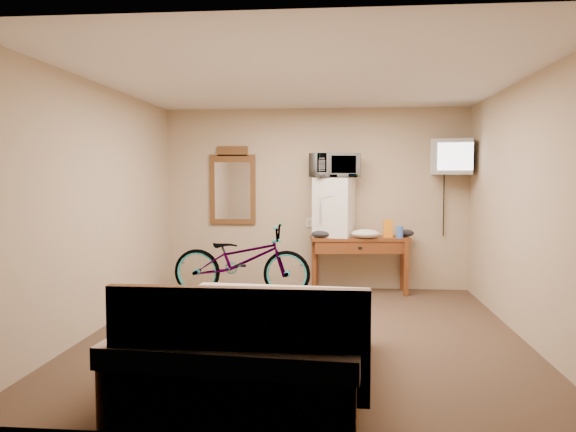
% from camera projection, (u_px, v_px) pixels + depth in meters
% --- Properties ---
extents(room, '(4.60, 4.64, 2.50)m').
position_uv_depth(room, '(305.00, 208.00, 5.53)').
color(room, '#402B20').
rests_on(room, ground).
extents(desk, '(1.35, 0.63, 0.75)m').
position_uv_depth(desk, '(359.00, 246.00, 7.51)').
color(desk, brown).
rests_on(desk, floor).
extents(mini_fridge, '(0.58, 0.57, 0.79)m').
position_uv_depth(mini_fridge, '(334.00, 207.00, 7.56)').
color(mini_fridge, white).
rests_on(mini_fridge, desk).
extents(microwave, '(0.70, 0.59, 0.33)m').
position_uv_depth(microwave, '(334.00, 165.00, 7.52)').
color(microwave, white).
rests_on(microwave, mini_fridge).
extents(snack_bag, '(0.13, 0.08, 0.24)m').
position_uv_depth(snack_bag, '(388.00, 228.00, 7.47)').
color(snack_bag, orange).
rests_on(snack_bag, desk).
extents(blue_cup, '(0.09, 0.09, 0.16)m').
position_uv_depth(blue_cup, '(400.00, 232.00, 7.38)').
color(blue_cup, blue).
rests_on(blue_cup, desk).
extents(cloth_cream, '(0.38, 0.29, 0.12)m').
position_uv_depth(cloth_cream, '(365.00, 234.00, 7.37)').
color(cloth_cream, white).
rests_on(cloth_cream, desk).
extents(cloth_dark_a, '(0.26, 0.19, 0.10)m').
position_uv_depth(cloth_dark_a, '(321.00, 234.00, 7.43)').
color(cloth_dark_a, black).
rests_on(cloth_dark_a, desk).
extents(cloth_dark_b, '(0.22, 0.18, 0.10)m').
position_uv_depth(cloth_dark_b, '(406.00, 233.00, 7.55)').
color(cloth_dark_b, black).
rests_on(cloth_dark_b, desk).
extents(crt_television, '(0.60, 0.64, 0.46)m').
position_uv_depth(crt_television, '(452.00, 157.00, 7.34)').
color(crt_television, black).
rests_on(crt_television, room).
extents(wall_mirror, '(0.64, 0.04, 1.09)m').
position_uv_depth(wall_mirror, '(233.00, 187.00, 7.89)').
color(wall_mirror, brown).
rests_on(wall_mirror, room).
extents(bicycle, '(1.82, 0.68, 0.95)m').
position_uv_depth(bicycle, '(242.00, 260.00, 7.30)').
color(bicycle, black).
rests_on(bicycle, floor).
extents(bed, '(1.79, 2.28, 0.90)m').
position_uv_depth(bed, '(259.00, 343.00, 4.27)').
color(bed, brown).
rests_on(bed, floor).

